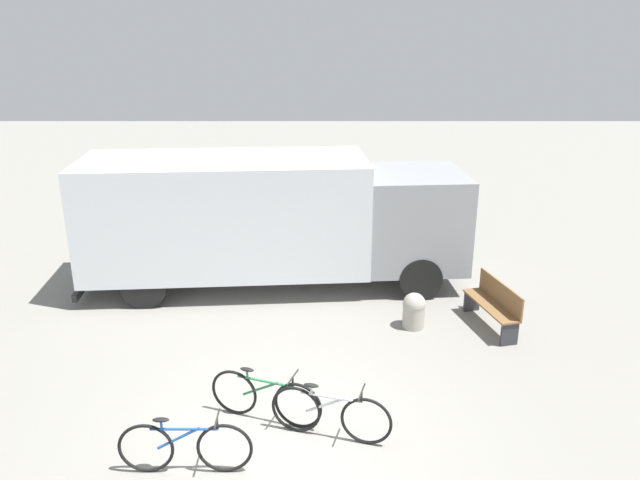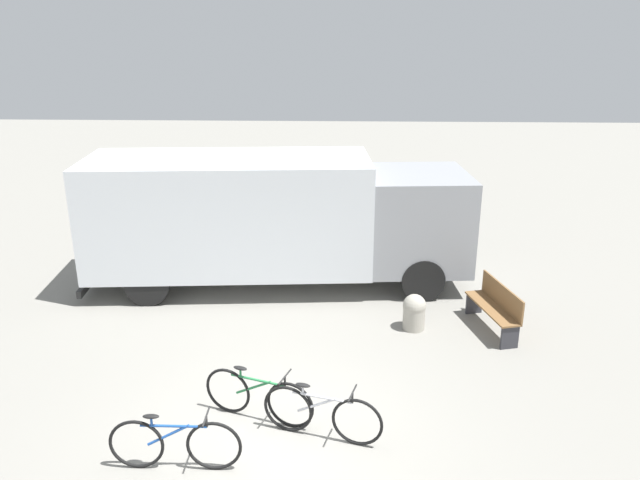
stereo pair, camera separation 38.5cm
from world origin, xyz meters
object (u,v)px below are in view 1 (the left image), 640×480
at_px(bicycle_middle, 266,397).
at_px(park_bench, 496,303).
at_px(bicycle_near, 186,447).
at_px(delivery_truck, 270,216).
at_px(bicycle_far, 331,414).
at_px(bollard_near_bench, 415,310).

bearing_deg(bicycle_middle, park_bench, 55.08).
height_order(bicycle_near, bicycle_middle, same).
xyz_separation_m(delivery_truck, bicycle_middle, (0.31, -5.16, -1.22)).
height_order(delivery_truck, bicycle_middle, delivery_truck).
relative_size(park_bench, bicycle_far, 0.96).
xyz_separation_m(park_bench, bollard_near_bench, (-1.55, -0.02, -0.13)).
distance_m(bicycle_middle, bollard_near_bench, 3.99).
height_order(bicycle_middle, bollard_near_bench, bicycle_middle).
relative_size(delivery_truck, park_bench, 5.16).
bearing_deg(bicycle_near, delivery_truck, 83.97).
distance_m(delivery_truck, park_bench, 5.09).
distance_m(bicycle_near, bicycle_far, 2.04).
bearing_deg(delivery_truck, bicycle_near, -100.05).
relative_size(park_bench, bicycle_middle, 0.97).
bearing_deg(park_bench, bollard_near_bench, 76.94).
distance_m(bicycle_far, bollard_near_bench, 3.80).
bearing_deg(bicycle_far, delivery_truck, 118.69).
xyz_separation_m(bicycle_near, bollard_near_bench, (3.58, 4.14, -0.03)).
bearing_deg(delivery_truck, bicycle_far, -81.38).
relative_size(park_bench, bollard_near_bench, 2.31).
xyz_separation_m(delivery_truck, bicycle_near, (-0.64, -6.29, -1.22)).
relative_size(bicycle_near, bollard_near_bench, 2.49).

